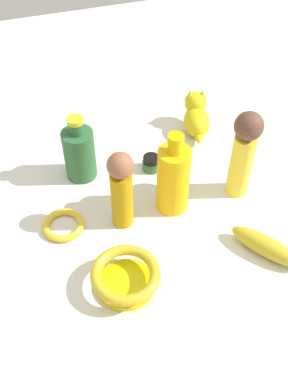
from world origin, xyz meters
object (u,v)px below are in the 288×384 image
banana (266,246)px  nail_polish_jar (151,163)px  bottle_short (79,153)px  person_figure_child (121,188)px  cat_figurine (196,116)px  bowl (126,277)px  bottle_tall (173,178)px  person_figure_adult (244,152)px  bangle (64,225)px

banana → nail_polish_jar: bearing=169.5°
bottle_short → person_figure_child: (0.17, 0.05, 0.03)m
cat_figurine → bowl: 0.50m
bottle_tall → nail_polish_jar: bearing=-177.5°
cat_figurine → person_figure_adult: (0.23, 0.00, 0.07)m
nail_polish_jar → bangle: 0.26m
nail_polish_jar → bottle_tall: bearing=2.5°
banana → nail_polish_jar: size_ratio=3.67×
bottle_tall → person_figure_adult: bearing=88.9°
bowl → bottle_tall: bottle_tall is taller
person_figure_child → person_figure_adult: bearing=91.6°
bowl → nail_polish_jar: (-0.29, 0.15, -0.01)m
cat_figurine → person_figure_child: person_figure_child is taller
bottle_tall → person_figure_child: bottle_tall is taller
bottle_short → person_figure_child: person_figure_child is taller
cat_figurine → bottle_short: (0.07, -0.32, 0.02)m
person_figure_adult → bottle_tall: bearing=-91.1°
cat_figurine → person_figure_adult: size_ratio=0.62×
cat_figurine → nail_polish_jar: (0.11, -0.16, -0.03)m
banana → bottle_short: (-0.34, -0.30, 0.05)m
banana → bottle_short: size_ratio=0.95×
banana → bangle: (-0.19, -0.37, -0.01)m
bowl → person_figure_adult: bearing=117.9°
bottle_short → bottle_tall: 0.23m
banana → nail_polish_jar: 0.33m
bottle_short → cat_figurine: bearing=103.0°
bottle_short → bowl: (0.32, 0.01, -0.04)m
cat_figurine → bangle: (0.22, -0.39, -0.04)m
cat_figurine → bottle_short: 0.33m
bangle → bottle_short: bearing=153.8°
banana → person_figure_adult: size_ratio=0.72×
cat_figurine → bottle_tall: (0.23, -0.15, 0.04)m
bottle_tall → person_figure_child: 0.12m
bowl → person_figure_adult: size_ratio=0.61×
cat_figurine → bottle_tall: 0.28m
person_figure_child → person_figure_adult: size_ratio=0.88×
bottle_short → bowl: bearing=2.1°
bottle_short → person_figure_child: bearing=16.9°
bottle_short → bangle: 0.18m
cat_figurine → nail_polish_jar: bearing=-55.8°
bottle_short → person_figure_adult: (0.16, 0.32, 0.05)m
bowl → nail_polish_jar: 0.33m
bowl → person_figure_child: 0.18m
banana → person_figure_child: bearing=-159.3°
cat_figurine → person_figure_child: (0.24, -0.27, 0.06)m
bottle_tall → bowl: bearing=-42.8°
banana → bottle_short: 0.45m
person_figure_child → bangle: bearing=-99.4°
person_figure_child → bottle_short: bearing=-163.1°
person_figure_child → person_figure_adult: (-0.01, 0.27, 0.02)m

